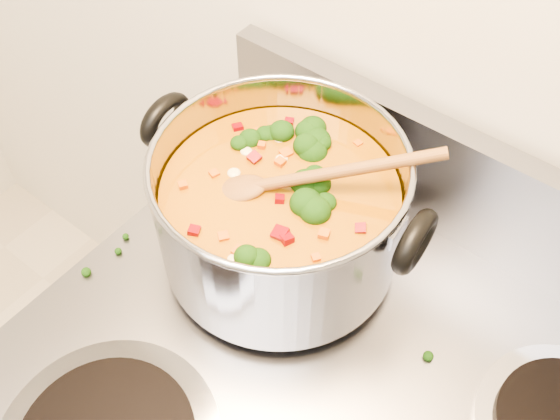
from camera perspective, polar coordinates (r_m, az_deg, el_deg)
name	(u,v)px	position (r m, az deg, el deg)	size (l,w,h in m)	color
stockpot	(280,210)	(0.71, -0.02, 0.01)	(0.34, 0.29, 0.17)	#9E9EA5
wooden_spoon	(290,180)	(0.68, 0.94, 2.73)	(0.22, 0.17, 0.08)	brown
cooktop_crumbs	(329,260)	(0.78, 4.48, -4.62)	(0.24, 0.38, 0.01)	black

